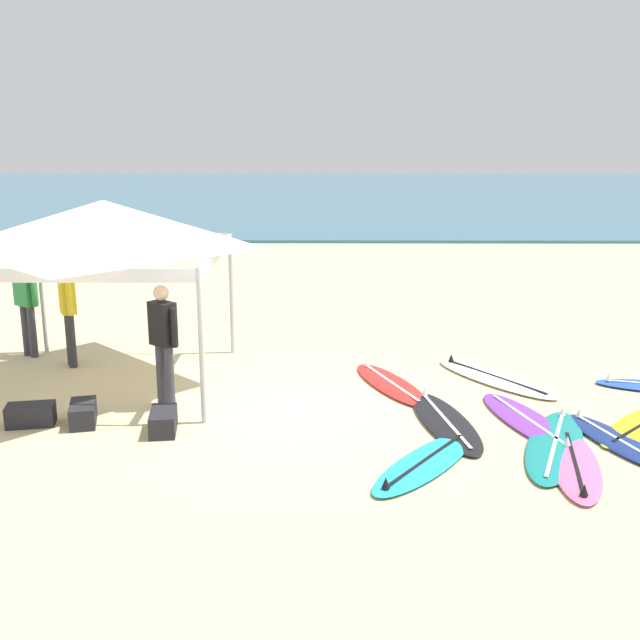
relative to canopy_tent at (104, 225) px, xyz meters
The scene contains 17 objects.
ground_plane 3.69m from the canopy_tent, 22.83° to the right, with size 80.00×80.00×0.00m, color beige.
sea 32.35m from the canopy_tent, 85.39° to the left, with size 80.00×36.00×0.10m, color #386B84.
canopy_tent is the anchor object (origin of this frame).
surfboard_white 6.25m from the canopy_tent, ahead, with size 1.86×2.24×0.19m.
surfboard_black 5.55m from the canopy_tent, 18.96° to the right, with size 0.98×2.31×0.19m.
surfboard_red 4.79m from the canopy_tent, ahead, with size 1.29×2.15×0.19m.
surfboard_teal 6.85m from the canopy_tent, 21.76° to the right, with size 1.46×2.44×0.19m.
surfboard_cyan 5.72m from the canopy_tent, 33.87° to the right, with size 1.69×2.03×0.19m.
surfboard_navy 7.50m from the canopy_tent, 18.42° to the right, with size 1.04×1.92×0.19m.
surfboard_pink 7.11m from the canopy_tent, 25.97° to the right, with size 0.93×2.09×0.19m.
surfboard_purple 6.50m from the canopy_tent, 15.57° to the right, with size 1.17×2.26×0.19m.
person_yellow 1.87m from the canopy_tent, 137.46° to the left, with size 0.36×0.50×1.71m.
person_black 1.98m from the canopy_tent, 45.03° to the right, with size 0.45×0.40×1.71m.
person_green 2.64m from the canopy_tent, 142.65° to the left, with size 0.47×0.38×1.71m.
gear_bag_near_tent 3.17m from the canopy_tent, 59.46° to the right, with size 0.60×0.32×0.28m, color #232328.
gear_bag_by_pole 2.80m from the canopy_tent, 88.82° to the right, with size 0.60×0.32×0.28m, color #232328.
gear_bag_on_sand 2.89m from the canopy_tent, 110.33° to the right, with size 0.60×0.32×0.28m, color #232328.
Camera 1 is at (0.60, -9.90, 3.78)m, focal length 42.96 mm.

